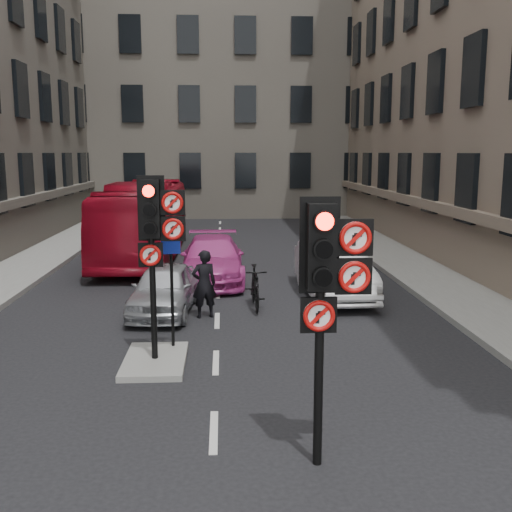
{
  "coord_description": "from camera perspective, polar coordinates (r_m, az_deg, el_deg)",
  "views": [
    {
      "loc": [
        0.17,
        -6.39,
        4.13
      ],
      "look_at": [
        0.65,
        2.38,
        2.6
      ],
      "focal_mm": 42.0,
      "sensor_mm": 36.0,
      "label": 1
    }
  ],
  "objects": [
    {
      "name": "motorcyclist",
      "position": [
        15.08,
        -4.97,
        -2.67
      ],
      "size": [
        0.72,
        0.57,
        1.73
      ],
      "primitive_type": "imported",
      "rotation": [
        0.0,
        0.0,
        3.42
      ],
      "color": "black",
      "rests_on": "ground"
    },
    {
      "name": "building_far",
      "position": [
        44.77,
        -3.53,
        17.38
      ],
      "size": [
        30.0,
        14.0,
        20.0
      ],
      "primitive_type": "cube",
      "color": "#686257",
      "rests_on": "ground"
    },
    {
      "name": "centre_island",
      "position": [
        12.17,
        -9.59,
        -9.81
      ],
      "size": [
        1.2,
        2.0,
        0.12
      ],
      "primitive_type": "cube",
      "color": "gray",
      "rests_on": "ground"
    },
    {
      "name": "signal_far",
      "position": [
        11.54,
        -9.54,
        2.63
      ],
      "size": [
        0.91,
        0.4,
        3.58
      ],
      "color": "black",
      "rests_on": "centre_island"
    },
    {
      "name": "pavement_right",
      "position": [
        20.1,
        17.39,
        -2.22
      ],
      "size": [
        3.0,
        50.0,
        0.16
      ],
      "primitive_type": "cube",
      "color": "gray",
      "rests_on": "ground"
    },
    {
      "name": "car_silver",
      "position": [
        15.72,
        -8.72,
        -3.08
      ],
      "size": [
        1.81,
        3.85,
        1.27
      ],
      "primitive_type": "imported",
      "rotation": [
        0.0,
        0.0,
        -0.08
      ],
      "color": "#B6B9BF",
      "rests_on": "ground"
    },
    {
      "name": "car_white",
      "position": [
        17.48,
        7.39,
        -1.24
      ],
      "size": [
        1.74,
        4.8,
        1.57
      ],
      "primitive_type": "imported",
      "rotation": [
        0.0,
        0.0,
        0.02
      ],
      "color": "silver",
      "rests_on": "ground"
    },
    {
      "name": "info_sign",
      "position": [
        12.43,
        -8.05,
        -2.02
      ],
      "size": [
        0.39,
        0.15,
        2.28
      ],
      "rotation": [
        0.0,
        0.0,
        0.18
      ],
      "color": "black",
      "rests_on": "centre_island"
    },
    {
      "name": "motorcycle",
      "position": [
        15.99,
        -0.09,
        -2.99
      ],
      "size": [
        0.6,
        1.91,
        1.14
      ],
      "primitive_type": "imported",
      "rotation": [
        0.0,
        0.0,
        0.03
      ],
      "color": "black",
      "rests_on": "ground"
    },
    {
      "name": "ground",
      "position": [
        7.61,
        -4.27,
        -23.03
      ],
      "size": [
        120.0,
        120.0,
        0.0
      ],
      "primitive_type": "plane",
      "color": "black",
      "rests_on": "ground"
    },
    {
      "name": "bus_red",
      "position": [
        24.02,
        -10.55,
        3.4
      ],
      "size": [
        2.54,
        10.74,
        2.99
      ],
      "primitive_type": "imported",
      "rotation": [
        0.0,
        0.0,
        -0.0
      ],
      "color": "maroon",
      "rests_on": "ground"
    },
    {
      "name": "car_pink",
      "position": [
        19.39,
        -4.17,
        -0.31
      ],
      "size": [
        2.03,
        4.91,
        1.42
      ],
      "primitive_type": "imported",
      "rotation": [
        0.0,
        0.0,
        0.01
      ],
      "color": "#C0388E",
      "rests_on": "ground"
    },
    {
      "name": "signal_near",
      "position": [
        7.65,
        6.81,
        -1.85
      ],
      "size": [
        0.91,
        0.4,
        3.58
      ],
      "color": "black",
      "rests_on": "ground"
    }
  ]
}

